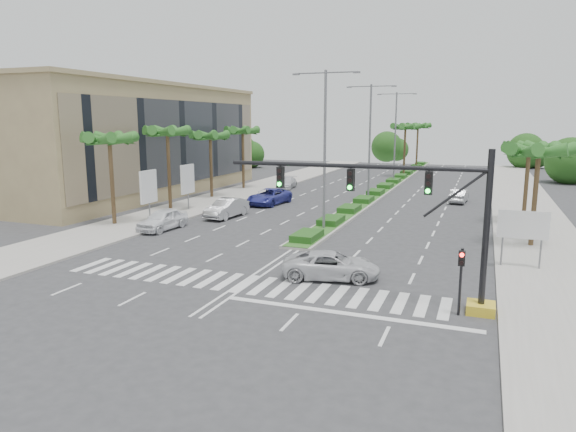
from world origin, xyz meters
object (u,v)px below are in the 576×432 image
at_px(car_parked_c, 269,197).
at_px(car_right, 459,196).
at_px(car_parked_b, 227,208).
at_px(car_parked_a, 163,220).
at_px(car_crossing, 331,265).
at_px(car_parked_d, 287,183).

bearing_deg(car_parked_c, car_right, 30.81).
distance_m(car_parked_b, car_right, 24.54).
xyz_separation_m(car_parked_a, car_parked_b, (2.24, 6.37, 0.02)).
height_order(car_parked_a, car_crossing, car_parked_a).
bearing_deg(car_parked_d, car_right, -19.77).
relative_size(car_parked_d, car_crossing, 0.91).
height_order(car_parked_c, car_parked_d, car_parked_c).
distance_m(car_parked_c, car_parked_d, 12.87).
xyz_separation_m(car_parked_b, car_parked_d, (-2.24, 20.45, -0.14)).
relative_size(car_parked_c, car_right, 1.33).
bearing_deg(car_crossing, car_right, -23.50).
bearing_deg(car_parked_c, car_crossing, -53.02).
bearing_deg(car_parked_c, car_parked_b, -88.66).
height_order(car_parked_b, car_parked_d, car_parked_b).
relative_size(car_parked_b, car_crossing, 0.97).
xyz_separation_m(car_parked_d, car_right, (20.82, -4.42, 0.03)).
xyz_separation_m(car_parked_b, car_parked_c, (0.70, 7.92, -0.03)).
bearing_deg(car_parked_a, car_right, 49.85).
height_order(car_parked_d, car_right, car_right).
height_order(car_parked_a, car_parked_d, car_parked_a).
bearing_deg(car_parked_b, car_crossing, -40.56).
distance_m(car_crossing, car_right, 30.18).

